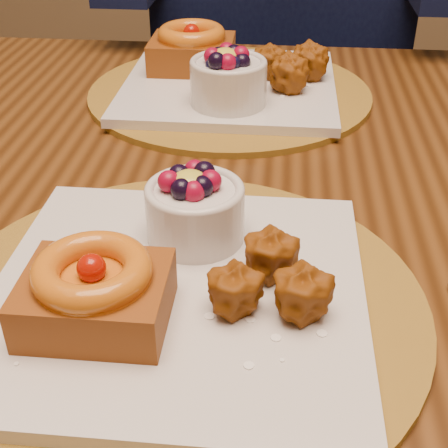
{
  "coord_description": "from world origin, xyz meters",
  "views": [
    {
      "loc": [
        0.03,
        -0.5,
        1.07
      ],
      "look_at": [
        -0.01,
        -0.09,
        0.8
      ],
      "focal_mm": 50.0,
      "sensor_mm": 36.0,
      "label": 1
    }
  ],
  "objects": [
    {
      "name": "dining_table",
      "position": [
        -0.04,
        0.08,
        0.68
      ],
      "size": [
        1.6,
        0.9,
        0.76
      ],
      "color": "#351C09",
      "rests_on": "ground"
    },
    {
      "name": "chair_far",
      "position": [
        0.07,
        0.87,
        0.47
      ],
      "size": [
        0.5,
        0.5,
        0.85
      ],
      "rotation": [
        0.0,
        0.0,
        0.26
      ],
      "color": "black",
      "rests_on": "ground"
    },
    {
      "name": "place_setting_far",
      "position": [
        -0.05,
        0.3,
        0.78
      ],
      "size": [
        0.38,
        0.38,
        0.09
      ],
      "color": "brown",
      "rests_on": "dining_table"
    },
    {
      "name": "place_setting_near",
      "position": [
        -0.05,
        -0.13,
        0.78
      ],
      "size": [
        0.38,
        0.38,
        0.08
      ],
      "color": "brown",
      "rests_on": "dining_table"
    }
  ]
}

